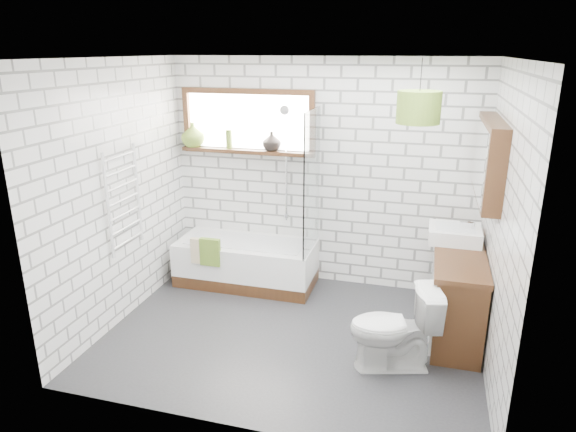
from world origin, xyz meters
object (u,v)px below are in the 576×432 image
(basin, at_px, (454,234))
(bathtub, at_px, (246,262))
(toilet, at_px, (393,328))
(vanity, at_px, (457,291))
(pendant, at_px, (419,107))

(basin, bearing_deg, bathtub, 175.64)
(bathtub, relative_size, toilet, 2.11)
(basin, relative_size, toilet, 0.66)
(bathtub, xyz_separation_m, toilet, (1.74, -1.22, 0.12))
(bathtub, bearing_deg, basin, -4.36)
(bathtub, height_order, vanity, vanity)
(bathtub, distance_m, toilet, 2.13)
(vanity, relative_size, pendant, 3.78)
(vanity, bearing_deg, pendant, -166.24)
(vanity, bearing_deg, toilet, -123.27)
(basin, distance_m, toilet, 1.26)
(toilet, distance_m, pendant, 1.86)
(vanity, distance_m, pendant, 1.77)
(vanity, relative_size, toilet, 1.91)
(bathtub, distance_m, basin, 2.30)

